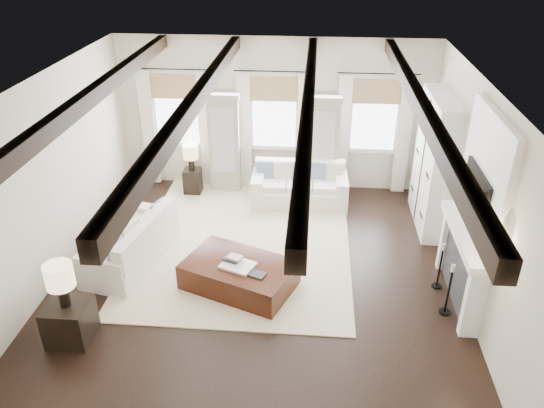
# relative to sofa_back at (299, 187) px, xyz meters

# --- Properties ---
(ground) EXTENTS (7.50, 7.50, 0.00)m
(ground) POSITION_rel_sofa_back_xyz_m (-0.58, -2.98, -0.34)
(ground) COLOR black
(ground) RESTS_ON ground
(room_shell) EXTENTS (6.54, 7.54, 3.22)m
(room_shell) POSITION_rel_sofa_back_xyz_m (0.17, -2.09, 1.55)
(room_shell) COLOR beige
(room_shell) RESTS_ON ground
(area_rug) EXTENTS (3.80, 4.90, 0.02)m
(area_rug) POSITION_rel_sofa_back_xyz_m (-0.94, -1.58, -0.33)
(area_rug) COLOR beige
(area_rug) RESTS_ON ground
(sofa_back) EXTENTS (1.96, 0.92, 0.83)m
(sofa_back) POSITION_rel_sofa_back_xyz_m (0.00, 0.00, 0.00)
(sofa_back) COLOR white
(sofa_back) RESTS_ON ground
(sofa_left) EXTENTS (1.25, 2.09, 0.84)m
(sofa_left) POSITION_rel_sofa_back_xyz_m (-2.71, -2.44, -0.00)
(sofa_left) COLOR white
(sofa_left) RESTS_ON ground
(ottoman) EXTENTS (1.95, 1.60, 0.44)m
(ottoman) POSITION_rel_sofa_back_xyz_m (-0.84, -2.97, -0.12)
(ottoman) COLOR black
(ottoman) RESTS_ON ground
(tray) EXTENTS (0.61, 0.54, 0.04)m
(tray) POSITION_rel_sofa_back_xyz_m (-0.84, -3.05, 0.12)
(tray) COLOR white
(tray) RESTS_ON ottoman
(book_lower) EXTENTS (0.32, 0.28, 0.04)m
(book_lower) POSITION_rel_sofa_back_xyz_m (-0.95, -2.93, 0.16)
(book_lower) COLOR #262628
(book_lower) RESTS_ON tray
(book_upper) EXTENTS (0.27, 0.24, 0.03)m
(book_upper) POSITION_rel_sofa_back_xyz_m (-0.90, -2.94, 0.20)
(book_upper) COLOR beige
(book_upper) RESTS_ON book_lower
(book_loose) EXTENTS (0.29, 0.26, 0.03)m
(book_loose) POSITION_rel_sofa_back_xyz_m (-0.51, -3.26, 0.12)
(book_loose) COLOR #262628
(book_loose) RESTS_ON ottoman
(side_table_front) EXTENTS (0.58, 0.58, 0.58)m
(side_table_front) POSITION_rel_sofa_back_xyz_m (-3.01, -4.34, -0.05)
(side_table_front) COLOR black
(side_table_front) RESTS_ON ground
(lamp_front) EXTENTS (0.38, 0.38, 0.66)m
(lamp_front) POSITION_rel_sofa_back_xyz_m (-3.01, -4.34, 0.69)
(lamp_front) COLOR black
(lamp_front) RESTS_ON side_table_front
(side_table_back) EXTENTS (0.36, 0.36, 0.53)m
(side_table_back) POSITION_rel_sofa_back_xyz_m (-2.28, 0.23, -0.07)
(side_table_back) COLOR black
(side_table_back) RESTS_ON ground
(lamp_back) EXTENTS (0.32, 0.32, 0.55)m
(lamp_back) POSITION_rel_sofa_back_xyz_m (-2.28, 0.23, 0.57)
(lamp_back) COLOR black
(lamp_back) RESTS_ON side_table_back
(candlestick_near) EXTENTS (0.17, 0.17, 0.86)m
(candlestick_near) POSITION_rel_sofa_back_xyz_m (2.32, -3.35, 0.02)
(candlestick_near) COLOR black
(candlestick_near) RESTS_ON ground
(candlestick_far) EXTENTS (0.16, 0.16, 0.80)m
(candlestick_far) POSITION_rel_sofa_back_xyz_m (2.32, -2.71, -0.00)
(candlestick_far) COLOR black
(candlestick_far) RESTS_ON ground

